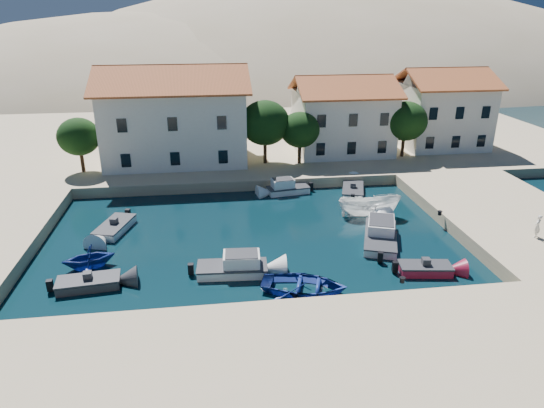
{
  "coord_description": "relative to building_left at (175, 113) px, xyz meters",
  "views": [
    {
      "loc": [
        -2.75,
        -22.38,
        15.64
      ],
      "look_at": [
        1.83,
        11.51,
        2.0
      ],
      "focal_mm": 32.0,
      "sensor_mm": 36.0,
      "label": 1
    }
  ],
  "objects": [
    {
      "name": "motorboat_white_west",
      "position": [
        -4.15,
        -15.39,
        -5.64
      ],
      "size": [
        2.89,
        4.43,
        1.25
      ],
      "rotation": [
        0.0,
        0.0,
        -1.86
      ],
      "color": "white",
      "rests_on": "ground"
    },
    {
      "name": "cabin_cruiser_north",
      "position": [
        10.34,
        -9.0,
        -5.46
      ],
      "size": [
        4.01,
        2.18,
        1.6
      ],
      "rotation": [
        0.0,
        0.0,
        3.3
      ],
      "color": "white",
      "rests_on": "ground"
    },
    {
      "name": "building_right",
      "position": [
        30.0,
        2.0,
        -0.46
      ],
      "size": [
        9.45,
        8.4,
        8.8
      ],
      "color": "white",
      "rests_on": "quay_north"
    },
    {
      "name": "cabin_cruiser_south",
      "position": [
        4.36,
        -23.12,
        -5.46
      ],
      "size": [
        4.57,
        2.19,
        1.6
      ],
      "rotation": [
        0.0,
        0.0,
        -0.07
      ],
      "color": "white",
      "rests_on": "ground"
    },
    {
      "name": "ground",
      "position": [
        6.0,
        -28.0,
        -5.94
      ],
      "size": [
        400.0,
        400.0,
        0.0
      ],
      "primitive_type": "plane",
      "color": "black",
      "rests_on": "ground"
    },
    {
      "name": "cabin_cruiser_east",
      "position": [
        15.31,
        -19.95,
        -5.46
      ],
      "size": [
        3.97,
        5.97,
        1.6
      ],
      "rotation": [
        0.0,
        0.0,
        1.23
      ],
      "color": "white",
      "rests_on": "ground"
    },
    {
      "name": "quay_north",
      "position": [
        8.0,
        10.0,
        -5.44
      ],
      "size": [
        80.0,
        36.0,
        1.0
      ],
      "primitive_type": "cube",
      "color": "tan",
      "rests_on": "ground"
    },
    {
      "name": "hills",
      "position": [
        26.64,
        95.62,
        -29.34
      ],
      "size": [
        254.0,
        176.0,
        99.0
      ],
      "color": "tan",
      "rests_on": "ground"
    },
    {
      "name": "motorboat_red_se",
      "position": [
        16.61,
        -24.7,
        -5.64
      ],
      "size": [
        3.47,
        1.93,
        1.25
      ],
      "rotation": [
        0.0,
        0.0,
        -0.14
      ],
      "color": "maroon",
      "rests_on": "ground"
    },
    {
      "name": "building_mid",
      "position": [
        18.0,
        1.0,
        -0.71
      ],
      "size": [
        10.5,
        8.4,
        8.3
      ],
      "color": "white",
      "rests_on": "quay_north"
    },
    {
      "name": "bollards",
      "position": [
        8.8,
        -24.13,
        -4.79
      ],
      "size": [
        29.36,
        9.56,
        0.3
      ],
      "color": "black",
      "rests_on": "ground"
    },
    {
      "name": "rowboat_west",
      "position": [
        -4.86,
        -21.01,
        -5.94
      ],
      "size": [
        3.9,
        3.58,
        1.72
      ],
      "primitive_type": "imported",
      "rotation": [
        0.0,
        0.0,
        -1.31
      ],
      "color": "navy",
      "rests_on": "ground"
    },
    {
      "name": "pedestrian",
      "position": [
        25.52,
        -22.61,
        -4.12
      ],
      "size": [
        0.71,
        0.69,
        1.64
      ],
      "primitive_type": "imported",
      "rotation": [
        0.0,
        0.0,
        3.85
      ],
      "color": "white",
      "rests_on": "quay_east"
    },
    {
      "name": "quay_east",
      "position": [
        26.5,
        -18.0,
        -5.44
      ],
      "size": [
        11.0,
        20.0,
        1.0
      ],
      "primitive_type": "cube",
      "color": "tan",
      "rests_on": "ground"
    },
    {
      "name": "motorboat_grey_sw",
      "position": [
        -4.37,
        -23.62,
        -5.64
      ],
      "size": [
        3.86,
        2.02,
        1.25
      ],
      "rotation": [
        0.0,
        0.0,
        0.11
      ],
      "color": "#333338",
      "rests_on": "ground"
    },
    {
      "name": "trees",
      "position": [
        10.51,
        -2.54,
        -1.1
      ],
      "size": [
        37.3,
        5.3,
        6.45
      ],
      "color": "#382314",
      "rests_on": "quay_north"
    },
    {
      "name": "building_left",
      "position": [
        0.0,
        0.0,
        0.0
      ],
      "size": [
        14.7,
        9.45,
        9.7
      ],
      "color": "white",
      "rests_on": "quay_north"
    },
    {
      "name": "boat_east",
      "position": [
        15.98,
        -15.27,
        -5.94
      ],
      "size": [
        5.22,
        2.42,
        1.95
      ],
      "primitive_type": "imported",
      "rotation": [
        0.0,
        0.0,
        1.46
      ],
      "color": "white",
      "rests_on": "ground"
    },
    {
      "name": "rowboat_south",
      "position": [
        8.51,
        -25.77,
        -5.94
      ],
      "size": [
        5.96,
        4.99,
        1.06
      ],
      "primitive_type": "imported",
      "rotation": [
        0.0,
        0.0,
        1.28
      ],
      "color": "navy",
      "rests_on": "ground"
    },
    {
      "name": "quay_south",
      "position": [
        6.0,
        -34.0,
        -5.44
      ],
      "size": [
        52.0,
        12.0,
        1.0
      ],
      "primitive_type": "cube",
      "color": "tan",
      "rests_on": "ground"
    },
    {
      "name": "motorboat_white_ne",
      "position": [
        16.21,
        -9.97,
        -5.64
      ],
      "size": [
        2.97,
        4.36,
        1.25
      ],
      "rotation": [
        0.0,
        0.0,
        1.27
      ],
      "color": "white",
      "rests_on": "ground"
    }
  ]
}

